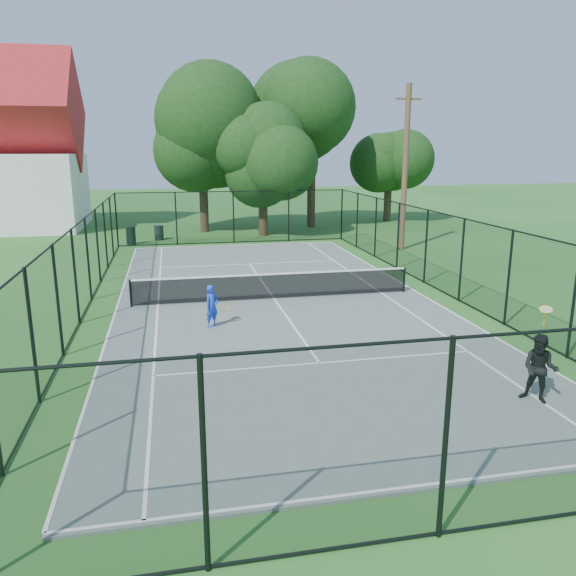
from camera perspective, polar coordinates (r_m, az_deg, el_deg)
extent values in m
plane|color=#236221|center=(20.33, -1.41, -1.26)|extent=(120.00, 120.00, 0.00)
cube|color=slate|center=(20.32, -1.41, -1.18)|extent=(11.00, 24.00, 0.06)
cylinder|color=black|center=(19.95, -15.70, -0.50)|extent=(0.08, 0.08, 0.95)
cylinder|color=black|center=(21.63, 11.72, 0.84)|extent=(0.08, 0.08, 0.95)
cube|color=black|center=(20.20, -1.42, 0.20)|extent=(10.00, 0.03, 0.88)
cube|color=white|center=(20.10, -1.43, 1.43)|extent=(10.00, 0.05, 0.06)
cylinder|color=#332114|center=(37.48, -8.54, 8.60)|extent=(0.56, 0.56, 3.84)
sphere|color=black|center=(37.33, -8.75, 14.19)|extent=(6.93, 6.93, 6.93)
cylinder|color=#332114|center=(35.47, -2.55, 7.81)|extent=(0.56, 0.56, 3.07)
sphere|color=black|center=(35.28, -2.60, 12.52)|extent=(5.50, 5.50, 5.50)
cylinder|color=#332114|center=(39.40, 2.37, 9.37)|extent=(0.56, 0.56, 4.35)
sphere|color=black|center=(39.28, 2.43, 15.04)|extent=(6.90, 6.90, 6.90)
cylinder|color=#332114|center=(43.37, 10.07, 8.41)|extent=(0.56, 0.56, 2.57)
sphere|color=black|center=(43.21, 10.21, 11.59)|extent=(4.49, 4.49, 4.49)
cylinder|color=black|center=(33.39, -15.67, 5.12)|extent=(0.54, 0.54, 0.99)
cylinder|color=black|center=(33.32, -15.73, 6.00)|extent=(0.58, 0.58, 0.05)
cylinder|color=black|center=(34.65, -12.98, 5.45)|extent=(0.54, 0.54, 0.82)
cylinder|color=black|center=(34.59, -13.02, 6.15)|extent=(0.58, 0.58, 0.05)
cylinder|color=#4C3823|center=(30.83, 11.81, 11.75)|extent=(0.30, 0.30, 8.59)
cube|color=#4C3823|center=(30.91, 12.15, 18.28)|extent=(1.40, 0.10, 0.10)
imported|color=blue|center=(17.12, -7.73, -1.85)|extent=(0.57, 0.54, 1.31)
torus|color=gold|center=(17.32, -6.27, -1.97)|extent=(0.27, 0.18, 0.29)
cylinder|color=silver|center=(17.32, -6.27, -1.97)|extent=(0.23, 0.15, 0.25)
imported|color=black|center=(13.15, 24.20, -7.49)|extent=(0.91, 0.92, 1.50)
torus|color=gold|center=(13.20, 24.73, -1.98)|extent=(0.30, 0.28, 0.14)
cylinder|color=silver|center=(13.20, 24.73, -1.98)|extent=(0.26, 0.24, 0.11)
sphere|color=#CCE526|center=(13.44, 24.41, -2.23)|extent=(0.07, 0.07, 0.07)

